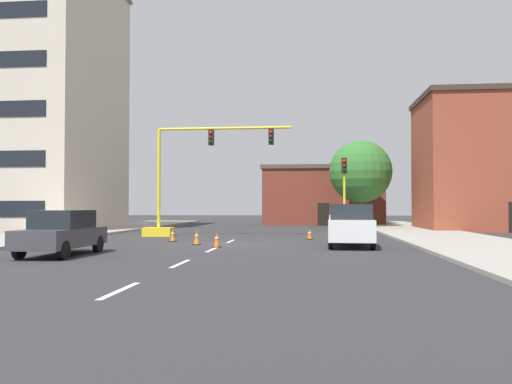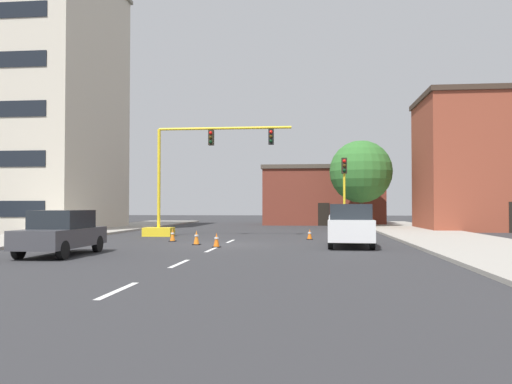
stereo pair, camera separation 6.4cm
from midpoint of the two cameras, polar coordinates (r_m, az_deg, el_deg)
ground_plane at (r=25.81m, az=-3.57°, el=-5.76°), size 160.00×160.00×0.00m
sidewalk_left at (r=37.19m, az=-20.03°, el=-4.27°), size 6.00×56.00×0.14m
sidewalk_right at (r=34.31m, az=19.08°, el=-4.51°), size 6.00×56.00×0.14m
lane_stripe_seg_0 at (r=12.31m, az=-14.69°, el=-10.36°), size 0.16×2.40×0.01m
lane_stripe_seg_1 at (r=17.52m, az=-8.26°, el=-7.74°), size 0.16×2.40×0.01m
lane_stripe_seg_2 at (r=22.87m, az=-4.84°, el=-6.30°), size 0.16×2.40×0.01m
lane_stripe_seg_3 at (r=28.27m, az=-2.73°, el=-5.39°), size 0.16×2.40×0.01m
building_tall_left at (r=47.07m, az=-24.89°, el=8.99°), size 15.24×12.95×20.76m
building_brick_center at (r=54.83m, az=7.33°, el=-0.39°), size 12.19×8.66×5.95m
building_row_right at (r=45.18m, az=24.78°, el=2.96°), size 11.70×8.48×10.64m
traffic_signal_gantry at (r=33.06m, az=-8.54°, el=-0.91°), size 9.26×1.20×6.83m
traffic_light_pole_right at (r=31.81m, az=9.68°, el=1.41°), size 0.32×0.47×4.80m
tree_right_far at (r=46.87m, az=11.44°, el=2.19°), size 5.50×5.50×7.68m
pickup_truck_white at (r=24.99m, az=10.34°, el=-3.64°), size 2.28×5.50×1.99m
sedan_dark_gray_near_left at (r=21.49m, az=-20.42°, el=-4.15°), size 1.89×4.51×1.74m
traffic_cone_roadside_a at (r=25.75m, az=-6.46°, el=-4.99°), size 0.36×0.36×0.71m
traffic_cone_roadside_b at (r=29.79m, az=5.94°, el=-4.63°), size 0.36×0.36×0.59m
traffic_cone_roadside_c at (r=28.38m, az=-9.04°, el=-4.69°), size 0.36×0.36×0.68m
traffic_cone_roadside_d at (r=24.12m, az=-4.26°, el=-5.27°), size 0.36×0.36×0.67m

